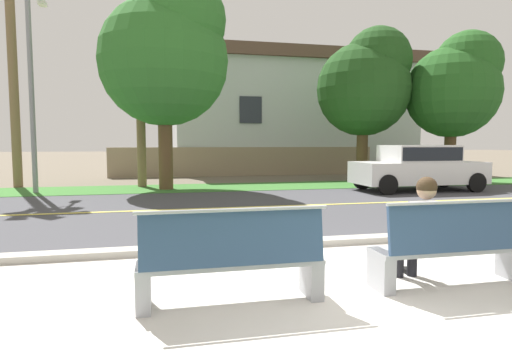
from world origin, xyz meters
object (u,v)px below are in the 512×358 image
at_px(bench_left, 232,261).
at_px(car_white_near, 418,166).
at_px(bench_right, 454,247).
at_px(shade_tree_far_left, 168,52).
at_px(shade_tree_left, 367,82).
at_px(seated_person_grey, 420,226).
at_px(shade_tree_centre, 456,85).
at_px(streetlamp, 32,72).

relative_size(bench_left, car_white_near, 0.43).
height_order(bench_right, shade_tree_far_left, shade_tree_far_left).
xyz_separation_m(car_white_near, shade_tree_left, (-0.20, 3.39, 3.20)).
height_order(bench_right, car_white_near, car_white_near).
bearing_deg(seated_person_grey, shade_tree_centre, 51.24).
distance_m(bench_right, shade_tree_centre, 14.36).
distance_m(shade_tree_far_left, shade_tree_left, 8.04).
xyz_separation_m(bench_right, car_white_near, (5.29, 8.73, 0.40)).
bearing_deg(car_white_near, seated_person_grey, -123.26).
distance_m(car_white_near, shade_tree_centre, 4.99).
bearing_deg(streetlamp, seated_person_grey, -58.06).
bearing_deg(seated_person_grey, streetlamp, 121.94).
distance_m(shade_tree_left, shade_tree_centre, 3.52).
relative_size(bench_right, shade_tree_centre, 0.31).
relative_size(bench_right, car_white_near, 0.43).
distance_m(bench_right, shade_tree_left, 13.63).
distance_m(bench_right, streetlamp, 13.60).
relative_size(bench_left, seated_person_grey, 1.48).
height_order(bench_right, streetlamp, streetlamp).
xyz_separation_m(bench_right, shade_tree_left, (5.09, 12.12, 3.60)).
relative_size(bench_left, streetlamp, 0.27).
distance_m(bench_left, shade_tree_centre, 15.98).
distance_m(car_white_near, shade_tree_left, 4.67).
height_order(bench_left, streetlamp, streetlamp).
xyz_separation_m(seated_person_grey, shade_tree_far_left, (-2.53, 10.79, 4.01)).
xyz_separation_m(seated_person_grey, streetlamp, (-6.79, 10.90, 3.21)).
distance_m(bench_left, bench_right, 2.52).
bearing_deg(seated_person_grey, bench_left, -175.56).
bearing_deg(bench_left, car_white_near, 48.18).
relative_size(car_white_near, shade_tree_far_left, 0.60).
xyz_separation_m(shade_tree_far_left, shade_tree_left, (7.94, 1.16, -0.63)).
distance_m(seated_person_grey, car_white_near, 10.24).
height_order(streetlamp, shade_tree_centre, streetlamp).
height_order(bench_left, seated_person_grey, seated_person_grey).
distance_m(seated_person_grey, streetlamp, 13.24).
distance_m(bench_left, shade_tree_left, 14.75).
bearing_deg(car_white_near, bench_right, -121.23).
xyz_separation_m(streetlamp, shade_tree_left, (12.20, 1.05, 0.17)).
height_order(car_white_near, shade_tree_far_left, shade_tree_far_left).
relative_size(seated_person_grey, car_white_near, 0.29).
height_order(bench_right, seated_person_grey, seated_person_grey).
bearing_deg(shade_tree_left, seated_person_grey, -114.36).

